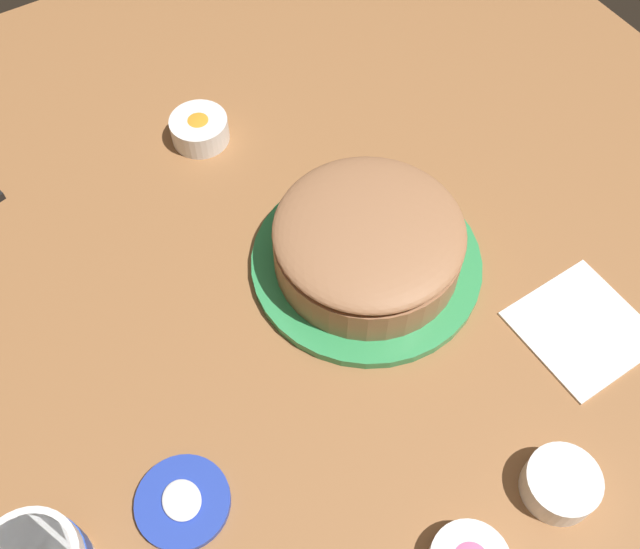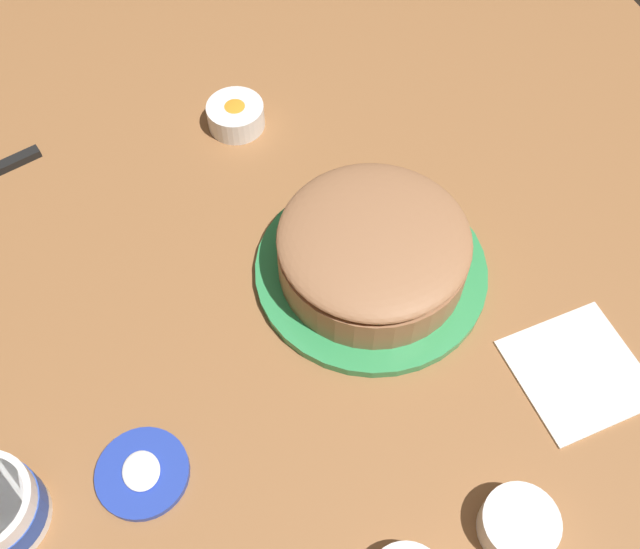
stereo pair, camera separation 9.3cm
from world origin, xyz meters
The scene contains 6 objects.
ground_plane centered at (0.00, 0.00, 0.00)m, with size 1.54×1.54×0.00m, color #936038.
frosted_cake centered at (0.00, -0.11, 0.04)m, with size 0.31×0.31×0.10m.
frosting_tub_lid centered at (-0.16, 0.24, 0.01)m, with size 0.11×0.11×0.02m.
sprinkle_bowl_green centered at (-0.36, -0.13, 0.02)m, with size 0.08×0.08×0.04m.
sprinkle_bowl_orange centered at (0.32, -0.03, 0.02)m, with size 0.09×0.09×0.04m.
paper_napkin centered at (-0.22, -0.29, 0.00)m, with size 0.15×0.15×0.01m, color white.
Camera 1 is at (-0.43, 0.22, 0.82)m, focal length 40.88 mm.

